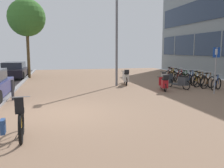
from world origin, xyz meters
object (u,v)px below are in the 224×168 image
object	(u,v)px
scooter_extra	(164,78)
street_tree	(27,18)
bicycle_rack_03	(197,80)
parked_car_far	(14,70)
bicycle_rack_00	(216,84)
scooter_mid	(180,81)
bicycle_foreground	(20,123)
scooter_near	(164,83)
bicycle_rack_07	(177,76)
bicycle_rack_04	(191,79)
scooter_far	(126,78)
bicycle_rack_09	(170,74)
bollard_far	(13,90)
bicycle_rack_02	(200,81)
parking_sign	(216,65)
bicycle_rack_06	(180,77)
lamp_post	(117,30)
bicycle_rack_08	(172,75)
bicycle_rack_01	(208,82)
bicycle_rack_05	(185,78)

from	to	relation	value
scooter_extra	street_tree	world-z (taller)	street_tree
bicycle_rack_03	parked_car_far	world-z (taller)	parked_car_far
bicycle_rack_00	scooter_mid	world-z (taller)	bicycle_rack_00
bicycle_foreground	scooter_mid	size ratio (longest dim) A/B	0.81
scooter_near	street_tree	size ratio (longest dim) A/B	0.26
bicycle_rack_07	bicycle_rack_00	bearing A→B (deg)	-88.48
bicycle_rack_04	scooter_far	world-z (taller)	scooter_far
scooter_far	street_tree	world-z (taller)	street_tree
bicycle_rack_03	bicycle_rack_09	distance (m)	3.61
street_tree	bollard_far	distance (m)	10.00
bicycle_rack_02	bicycle_rack_04	bearing A→B (deg)	84.43
bicycle_rack_02	bicycle_foreground	bearing A→B (deg)	-144.97
parking_sign	bicycle_rack_06	bearing A→B (deg)	81.98
bicycle_rack_02	scooter_extra	world-z (taller)	bicycle_rack_02
bicycle_rack_03	lamp_post	xyz separation A→B (m)	(-5.07, 0.94, 3.05)
scooter_extra	parking_sign	size ratio (longest dim) A/B	0.66
bicycle_foreground	lamp_post	distance (m)	9.86
bicycle_rack_04	parking_sign	distance (m)	3.74
bicycle_rack_08	bicycle_rack_04	bearing A→B (deg)	-86.65
bicycle_rack_04	scooter_far	distance (m)	4.33
scooter_near	lamp_post	world-z (taller)	lamp_post
bicycle_foreground	bicycle_rack_04	xyz separation A→B (m)	(9.60, 7.85, -0.07)
bicycle_rack_06	bicycle_rack_09	world-z (taller)	bicycle_rack_09
bicycle_foreground	lamp_post	bearing A→B (deg)	60.66
bicycle_rack_03	parked_car_far	bearing A→B (deg)	148.74
bicycle_rack_06	bicycle_rack_09	bearing A→B (deg)	84.59
bicycle_rack_04	lamp_post	distance (m)	5.87
bicycle_rack_00	scooter_far	distance (m)	5.35
parking_sign	scooter_extra	bearing A→B (deg)	103.55
bicycle_rack_04	bicycle_foreground	bearing A→B (deg)	-140.73
bicycle_rack_06	scooter_extra	size ratio (longest dim) A/B	0.81
bicycle_rack_00	bicycle_rack_09	world-z (taller)	bicycle_rack_09
bicycle_rack_01	street_tree	size ratio (longest dim) A/B	0.21
bicycle_rack_00	bicycle_rack_04	bearing A→B (deg)	91.87
lamp_post	street_tree	distance (m)	8.33
bicycle_rack_00	bicycle_rack_06	distance (m)	3.61
bicycle_rack_04	scooter_mid	xyz separation A→B (m)	(-1.70, -1.54, 0.07)
street_tree	bicycle_rack_08	bearing A→B (deg)	-19.80
parked_car_far	lamp_post	world-z (taller)	lamp_post
bicycle_rack_08	bicycle_rack_05	bearing A→B (deg)	-88.93
bicycle_foreground	parked_car_far	distance (m)	14.75
bicycle_rack_08	scooter_extra	world-z (taller)	bicycle_rack_08
bicycle_rack_09	bollard_far	distance (m)	12.07
parked_car_far	parking_sign	xyz separation A→B (m)	(11.14, -10.18, 0.84)
scooter_far	parked_car_far	xyz separation A→B (m)	(-7.69, 5.99, 0.15)
bicycle_rack_00	bollard_far	world-z (taller)	bollard_far
scooter_near	lamp_post	size ratio (longest dim) A/B	0.26
bicycle_rack_05	scooter_far	size ratio (longest dim) A/B	0.61
street_tree	parking_sign	bearing A→B (deg)	-44.34
bicycle_rack_04	bicycle_rack_05	bearing A→B (deg)	100.09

